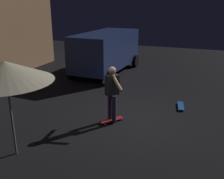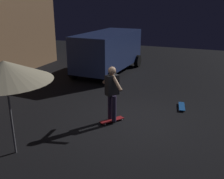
# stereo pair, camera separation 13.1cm
# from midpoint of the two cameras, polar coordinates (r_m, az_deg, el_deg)

# --- Properties ---
(ground_plane) EXTENTS (28.00, 28.00, 0.00)m
(ground_plane) POSITION_cam_midpoint_polar(r_m,az_deg,el_deg) (8.13, 4.29, -6.96)
(ground_plane) COLOR black
(parked_van) EXTENTS (4.69, 2.40, 2.03)m
(parked_van) POSITION_cam_midpoint_polar(r_m,az_deg,el_deg) (13.38, -0.54, 8.64)
(parked_van) COLOR navy
(parked_van) RESTS_ON ground_plane
(patio_umbrella) EXTENTS (2.10, 2.10, 2.30)m
(patio_umbrella) POSITION_cam_midpoint_polar(r_m,az_deg,el_deg) (6.19, -21.83, 3.82)
(patio_umbrella) COLOR slate
(patio_umbrella) RESTS_ON ground_plane
(skateboard_ridden) EXTENTS (0.75, 0.61, 0.07)m
(skateboard_ridden) POSITION_cam_midpoint_polar(r_m,az_deg,el_deg) (8.06, 0.47, -6.71)
(skateboard_ridden) COLOR #AD1E23
(skateboard_ridden) RESTS_ON ground_plane
(skateboard_spare) EXTENTS (0.80, 0.33, 0.07)m
(skateboard_spare) POSITION_cam_midpoint_polar(r_m,az_deg,el_deg) (9.40, 15.38, -3.57)
(skateboard_spare) COLOR #1959B2
(skateboard_spare) RESTS_ON ground_plane
(skater) EXTENTS (0.64, 0.85, 1.67)m
(skater) POSITION_cam_midpoint_polar(r_m,az_deg,el_deg) (7.69, 0.49, -0.10)
(skater) COLOR #382D4C
(skater) RESTS_ON skateboard_ridden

